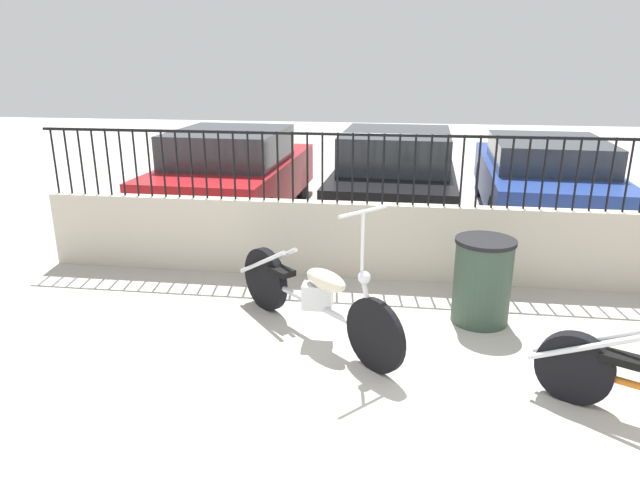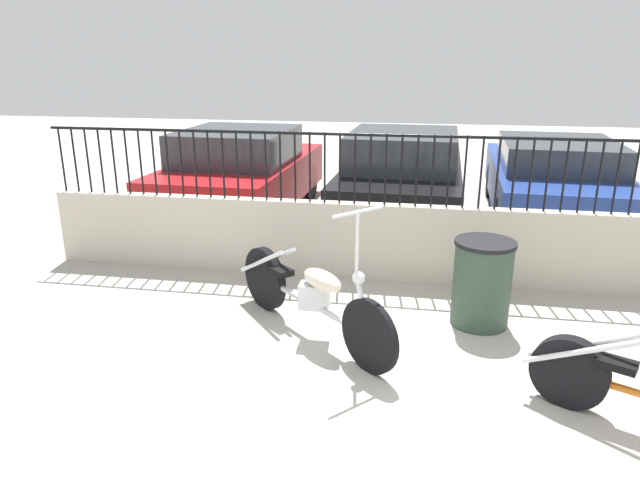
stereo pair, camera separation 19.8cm
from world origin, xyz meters
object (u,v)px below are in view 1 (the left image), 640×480
trash_bin (482,281)px  car_red (234,173)px  car_blue (543,177)px  car_black (395,177)px  motorcycle_silver (307,292)px

trash_bin → car_red: bearing=135.0°
trash_bin → car_red: 5.08m
car_red → car_blue: size_ratio=0.89×
car_red → car_black: 2.66m
motorcycle_silver → car_blue: bearing=98.4°
car_black → car_blue: bearing=-74.7°
trash_bin → car_red: size_ratio=0.21×
motorcycle_silver → car_blue: motorcycle_silver is taller
car_black → motorcycle_silver: bearing=171.8°
motorcycle_silver → car_red: 4.49m
motorcycle_silver → trash_bin: 1.76m
trash_bin → car_blue: car_blue is taller
motorcycle_silver → trash_bin: motorcycle_silver is taller
motorcycle_silver → car_blue: size_ratio=0.39×
motorcycle_silver → car_black: bearing=122.0°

